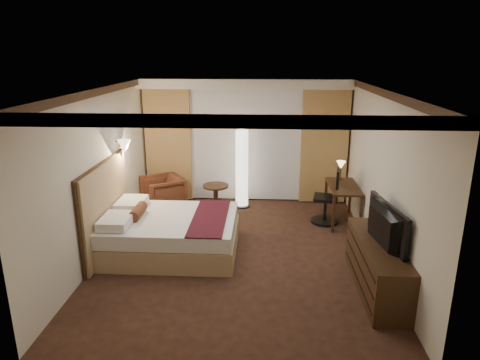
# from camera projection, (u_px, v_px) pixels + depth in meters

# --- Properties ---
(floor) EXTENTS (4.50, 5.50, 0.01)m
(floor) POSITION_uv_depth(u_px,v_px,m) (239.00, 252.00, 7.19)
(floor) COLOR #311A13
(floor) RESTS_ON ground
(ceiling) EXTENTS (4.50, 5.50, 0.01)m
(ceiling) POSITION_uv_depth(u_px,v_px,m) (239.00, 89.00, 6.40)
(ceiling) COLOR white
(ceiling) RESTS_ON back_wall
(back_wall) EXTENTS (4.50, 0.02, 2.70)m
(back_wall) POSITION_uv_depth(u_px,v_px,m) (246.00, 141.00, 9.42)
(back_wall) COLOR beige
(back_wall) RESTS_ON floor
(left_wall) EXTENTS (0.02, 5.50, 2.70)m
(left_wall) POSITION_uv_depth(u_px,v_px,m) (100.00, 173.00, 6.91)
(left_wall) COLOR beige
(left_wall) RESTS_ON floor
(right_wall) EXTENTS (0.02, 5.50, 2.70)m
(right_wall) POSITION_uv_depth(u_px,v_px,m) (382.00, 177.00, 6.68)
(right_wall) COLOR beige
(right_wall) RESTS_ON floor
(crown_molding) EXTENTS (4.50, 5.50, 0.12)m
(crown_molding) POSITION_uv_depth(u_px,v_px,m) (239.00, 93.00, 6.42)
(crown_molding) COLOR black
(crown_molding) RESTS_ON ceiling
(soffit) EXTENTS (4.50, 0.50, 0.20)m
(soffit) POSITION_uv_depth(u_px,v_px,m) (246.00, 83.00, 8.82)
(soffit) COLOR white
(soffit) RESTS_ON ceiling
(curtain_sheer) EXTENTS (2.48, 0.04, 2.45)m
(curtain_sheer) POSITION_uv_depth(u_px,v_px,m) (246.00, 146.00, 9.38)
(curtain_sheer) COLOR silver
(curtain_sheer) RESTS_ON back_wall
(curtain_left_drape) EXTENTS (1.00, 0.14, 2.45)m
(curtain_left_drape) POSITION_uv_depth(u_px,v_px,m) (169.00, 145.00, 9.41)
(curtain_left_drape) COLOR tan
(curtain_left_drape) RESTS_ON back_wall
(curtain_right_drape) EXTENTS (1.00, 0.14, 2.45)m
(curtain_right_drape) POSITION_uv_depth(u_px,v_px,m) (324.00, 147.00, 9.23)
(curtain_right_drape) COLOR tan
(curtain_right_drape) RESTS_ON back_wall
(wall_sconce) EXTENTS (0.24, 0.24, 0.24)m
(wall_sconce) POSITION_uv_depth(u_px,v_px,m) (124.00, 146.00, 7.62)
(wall_sconce) COLOR white
(wall_sconce) RESTS_ON left_wall
(bed) EXTENTS (2.14, 1.67, 0.63)m
(bed) POSITION_uv_depth(u_px,v_px,m) (172.00, 234.00, 7.15)
(bed) COLOR white
(bed) RESTS_ON floor
(headboard) EXTENTS (0.12, 1.97, 1.50)m
(headboard) POSITION_uv_depth(u_px,v_px,m) (106.00, 208.00, 7.08)
(headboard) COLOR tan
(headboard) RESTS_ON floor
(armchair) EXTENTS (1.03, 1.04, 0.80)m
(armchair) POSITION_uv_depth(u_px,v_px,m) (163.00, 192.00, 9.01)
(armchair) COLOR #4B2B16
(armchair) RESTS_ON floor
(side_table) EXTENTS (0.54, 0.54, 0.59)m
(side_table) POSITION_uv_depth(u_px,v_px,m) (216.00, 199.00, 8.90)
(side_table) COLOR black
(side_table) RESTS_ON floor
(floor_lamp) EXTENTS (0.36, 0.36, 1.69)m
(floor_lamp) POSITION_uv_depth(u_px,v_px,m) (242.00, 169.00, 9.07)
(floor_lamp) COLOR white
(floor_lamp) RESTS_ON floor
(desk) EXTENTS (0.55, 1.14, 0.75)m
(desk) POSITION_uv_depth(u_px,v_px,m) (342.00, 204.00, 8.37)
(desk) COLOR black
(desk) RESTS_ON floor
(desk_lamp) EXTENTS (0.18, 0.18, 0.34)m
(desk_lamp) POSITION_uv_depth(u_px,v_px,m) (340.00, 171.00, 8.61)
(desk_lamp) COLOR #FFD899
(desk_lamp) RESTS_ON desk
(office_chair) EXTENTS (0.62, 0.62, 1.10)m
(office_chair) POSITION_uv_depth(u_px,v_px,m) (326.00, 196.00, 8.28)
(office_chair) COLOR black
(office_chair) RESTS_ON floor
(dresser) EXTENTS (0.50, 1.85, 0.72)m
(dresser) POSITION_uv_depth(u_px,v_px,m) (377.00, 266.00, 5.98)
(dresser) COLOR black
(dresser) RESTS_ON floor
(television) EXTENTS (0.84, 1.26, 0.15)m
(television) POSITION_uv_depth(u_px,v_px,m) (379.00, 220.00, 5.78)
(television) COLOR black
(television) RESTS_ON dresser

